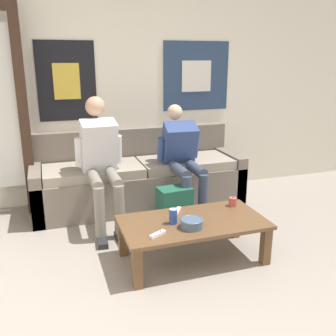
{
  "coord_description": "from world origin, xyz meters",
  "views": [
    {
      "loc": [
        -0.75,
        -1.68,
        1.61
      ],
      "look_at": [
        0.27,
        1.39,
        0.66
      ],
      "focal_mm": 40.0,
      "sensor_mm": 36.0,
      "label": 1
    }
  ],
  "objects_px": {
    "ceramic_bowl": "(192,223)",
    "drink_can_blue": "(173,216)",
    "person_seated_teen": "(183,156)",
    "pillar_candle": "(233,202)",
    "backpack": "(175,209)",
    "person_seated_adult": "(101,158)",
    "couch": "(139,179)",
    "game_controller_near_right": "(158,234)",
    "coffee_table": "(193,227)",
    "game_controller_near_left": "(177,211)"
  },
  "relations": [
    {
      "from": "coffee_table",
      "to": "ceramic_bowl",
      "type": "height_order",
      "value": "ceramic_bowl"
    },
    {
      "from": "coffee_table",
      "to": "backpack",
      "type": "height_order",
      "value": "backpack"
    },
    {
      "from": "game_controller_near_right",
      "to": "ceramic_bowl",
      "type": "bearing_deg",
      "value": 9.19
    },
    {
      "from": "pillar_candle",
      "to": "game_controller_near_left",
      "type": "bearing_deg",
      "value": 177.62
    },
    {
      "from": "game_controller_near_left",
      "to": "person_seated_teen",
      "type": "bearing_deg",
      "value": 66.55
    },
    {
      "from": "backpack",
      "to": "ceramic_bowl",
      "type": "relative_size",
      "value": 2.3
    },
    {
      "from": "backpack",
      "to": "ceramic_bowl",
      "type": "xyz_separation_m",
      "value": [
        -0.13,
        -0.75,
        0.19
      ]
    },
    {
      "from": "backpack",
      "to": "drink_can_blue",
      "type": "height_order",
      "value": "drink_can_blue"
    },
    {
      "from": "ceramic_bowl",
      "to": "person_seated_teen",
      "type": "bearing_deg",
      "value": 73.06
    },
    {
      "from": "couch",
      "to": "pillar_candle",
      "type": "height_order",
      "value": "couch"
    },
    {
      "from": "game_controller_near_left",
      "to": "backpack",
      "type": "bearing_deg",
      "value": 73.09
    },
    {
      "from": "backpack",
      "to": "game_controller_near_left",
      "type": "distance_m",
      "value": 0.47
    },
    {
      "from": "pillar_candle",
      "to": "backpack",
      "type": "bearing_deg",
      "value": 131.07
    },
    {
      "from": "ceramic_bowl",
      "to": "game_controller_near_right",
      "type": "relative_size",
      "value": 1.25
    },
    {
      "from": "person_seated_adult",
      "to": "person_seated_teen",
      "type": "relative_size",
      "value": 1.1
    },
    {
      "from": "person_seated_teen",
      "to": "game_controller_near_left",
      "type": "height_order",
      "value": "person_seated_teen"
    },
    {
      "from": "coffee_table",
      "to": "person_seated_teen",
      "type": "distance_m",
      "value": 1.08
    },
    {
      "from": "coffee_table",
      "to": "backpack",
      "type": "relative_size",
      "value": 2.87
    },
    {
      "from": "backpack",
      "to": "game_controller_near_right",
      "type": "xyz_separation_m",
      "value": [
        -0.42,
        -0.79,
        0.16
      ]
    },
    {
      "from": "coffee_table",
      "to": "person_seated_adult",
      "type": "height_order",
      "value": "person_seated_adult"
    },
    {
      "from": "coffee_table",
      "to": "drink_can_blue",
      "type": "relative_size",
      "value": 9.49
    },
    {
      "from": "drink_can_blue",
      "to": "game_controller_near_left",
      "type": "bearing_deg",
      "value": 61.75
    },
    {
      "from": "person_seated_teen",
      "to": "pillar_candle",
      "type": "height_order",
      "value": "person_seated_teen"
    },
    {
      "from": "ceramic_bowl",
      "to": "game_controller_near_left",
      "type": "bearing_deg",
      "value": 90.64
    },
    {
      "from": "game_controller_near_left",
      "to": "ceramic_bowl",
      "type": "bearing_deg",
      "value": -89.36
    },
    {
      "from": "person_seated_teen",
      "to": "backpack",
      "type": "distance_m",
      "value": 0.6
    },
    {
      "from": "person_seated_adult",
      "to": "person_seated_teen",
      "type": "height_order",
      "value": "person_seated_adult"
    },
    {
      "from": "coffee_table",
      "to": "game_controller_near_left",
      "type": "bearing_deg",
      "value": 107.13
    },
    {
      "from": "coffee_table",
      "to": "person_seated_teen",
      "type": "xyz_separation_m",
      "value": [
        0.28,
        0.99,
        0.33
      ]
    },
    {
      "from": "backpack",
      "to": "ceramic_bowl",
      "type": "distance_m",
      "value": 0.78
    },
    {
      "from": "coffee_table",
      "to": "backpack",
      "type": "xyz_separation_m",
      "value": [
        0.07,
        0.63,
        -0.1
      ]
    },
    {
      "from": "person_seated_teen",
      "to": "game_controller_near_right",
      "type": "xyz_separation_m",
      "value": [
        -0.63,
        -1.16,
        -0.27
      ]
    },
    {
      "from": "couch",
      "to": "drink_can_blue",
      "type": "distance_m",
      "value": 1.36
    },
    {
      "from": "person_seated_adult",
      "to": "person_seated_teen",
      "type": "distance_m",
      "value": 0.86
    },
    {
      "from": "ceramic_bowl",
      "to": "drink_can_blue",
      "type": "distance_m",
      "value": 0.17
    },
    {
      "from": "coffee_table",
      "to": "ceramic_bowl",
      "type": "bearing_deg",
      "value": -116.19
    },
    {
      "from": "person_seated_teen",
      "to": "pillar_candle",
      "type": "relative_size",
      "value": 12.72
    },
    {
      "from": "person_seated_teen",
      "to": "pillar_candle",
      "type": "distance_m",
      "value": 0.86
    },
    {
      "from": "backpack",
      "to": "ceramic_bowl",
      "type": "bearing_deg",
      "value": -99.53
    },
    {
      "from": "person_seated_adult",
      "to": "person_seated_teen",
      "type": "bearing_deg",
      "value": 1.37
    },
    {
      "from": "couch",
      "to": "drink_can_blue",
      "type": "relative_size",
      "value": 18.81
    },
    {
      "from": "ceramic_bowl",
      "to": "game_controller_near_left",
      "type": "xyz_separation_m",
      "value": [
        -0.0,
        0.32,
        -0.03
      ]
    },
    {
      "from": "drink_can_blue",
      "to": "game_controller_near_right",
      "type": "height_order",
      "value": "drink_can_blue"
    },
    {
      "from": "pillar_candle",
      "to": "drink_can_blue",
      "type": "distance_m",
      "value": 0.65
    },
    {
      "from": "person_seated_adult",
      "to": "game_controller_near_right",
      "type": "xyz_separation_m",
      "value": [
        0.23,
        -1.14,
        -0.32
      ]
    },
    {
      "from": "coffee_table",
      "to": "person_seated_adult",
      "type": "distance_m",
      "value": 1.2
    },
    {
      "from": "person_seated_teen",
      "to": "backpack",
      "type": "relative_size",
      "value": 2.77
    },
    {
      "from": "couch",
      "to": "person_seated_teen",
      "type": "relative_size",
      "value": 2.05
    },
    {
      "from": "person_seated_teen",
      "to": "drink_can_blue",
      "type": "bearing_deg",
      "value": -114.46
    },
    {
      "from": "couch",
      "to": "drink_can_blue",
      "type": "bearing_deg",
      "value": -92.68
    }
  ]
}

